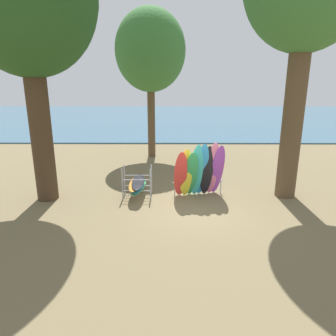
% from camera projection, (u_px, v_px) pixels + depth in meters
% --- Properties ---
extents(ground_plane, '(80.00, 80.00, 0.00)m').
position_uv_depth(ground_plane, '(193.00, 207.00, 11.28)').
color(ground_plane, brown).
extents(lake_water, '(80.00, 36.00, 0.10)m').
position_uv_depth(lake_water, '(177.00, 117.00, 40.00)').
color(lake_water, '#38607A').
rests_on(lake_water, ground).
extents(tree_mid_behind, '(4.05, 4.05, 8.55)m').
position_uv_depth(tree_mid_behind, '(150.00, 51.00, 17.36)').
color(tree_mid_behind, brown).
rests_on(tree_mid_behind, ground).
extents(leaning_board_pile, '(2.11, 1.16, 2.29)m').
position_uv_depth(leaning_board_pile, '(200.00, 172.00, 12.02)').
color(leaning_board_pile, red).
rests_on(leaning_board_pile, ground).
extents(board_storage_rack, '(1.15, 2.13, 1.25)m').
position_uv_depth(board_storage_rack, '(138.00, 184.00, 12.20)').
color(board_storage_rack, '#9EA0A5').
rests_on(board_storage_rack, ground).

